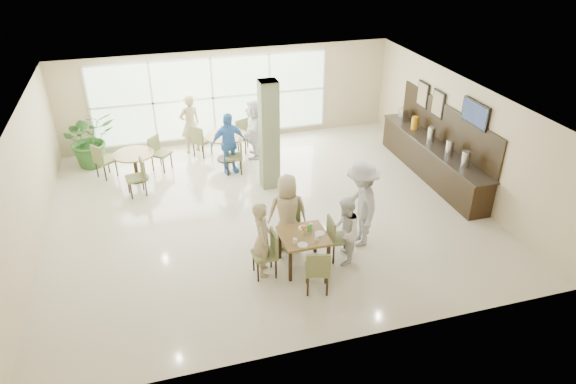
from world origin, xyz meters
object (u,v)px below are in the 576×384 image
object	(u,v)px
adult_a	(228,143)
adult_standing	(190,124)
buffet_counter	(432,157)
main_table	(304,239)
teen_far	(287,212)
potted_plant	(90,139)
round_table_right	(226,140)
teen_right	(345,231)
adult_b	(254,129)
round_table_left	(135,160)
teen_standing	(361,204)
teen_left	(262,239)

from	to	relation	value
adult_a	adult_standing	bearing A→B (deg)	103.46
buffet_counter	main_table	bearing A→B (deg)	-147.69
buffet_counter	adult_a	bearing A→B (deg)	161.33
teen_far	potted_plant	bearing A→B (deg)	-44.18
round_table_right	teen_right	xyz separation A→B (m)	(1.42, -5.49, 0.14)
potted_plant	adult_a	bearing A→B (deg)	-22.83
main_table	adult_b	xyz separation A→B (m)	(0.23, 5.43, 0.20)
teen_right	adult_standing	bearing A→B (deg)	-136.90
teen_right	round_table_right	bearing A→B (deg)	-142.64
buffet_counter	adult_standing	world-z (taller)	buffet_counter
main_table	adult_a	bearing A→B (deg)	98.15
round_table_left	teen_standing	bearing A→B (deg)	-44.16
teen_right	adult_a	size ratio (longest dim) A/B	0.86
teen_left	teen_far	world-z (taller)	teen_far
buffet_counter	teen_far	world-z (taller)	buffet_counter
round_table_right	adult_b	distance (m)	0.85
buffet_counter	teen_far	size ratio (longest dim) A/B	2.78
buffet_counter	teen_standing	xyz separation A→B (m)	(-3.10, -2.38, 0.41)
round_table_left	teen_standing	world-z (taller)	teen_standing
teen_standing	adult_b	distance (m)	5.09
buffet_counter	teen_left	xyz separation A→B (m)	(-5.34, -2.82, 0.24)
teen_left	buffet_counter	bearing A→B (deg)	-57.66
main_table	teen_standing	distance (m)	1.52
round_table_right	potted_plant	distance (m)	3.75
main_table	adult_standing	distance (m)	6.41
main_table	round_table_left	xyz separation A→B (m)	(-3.12, 4.87, -0.09)
teen_left	adult_standing	size ratio (longest dim) A/B	0.91
round_table_left	adult_standing	world-z (taller)	adult_standing
main_table	round_table_right	size ratio (longest dim) A/B	0.77
main_table	teen_far	size ratio (longest dim) A/B	0.54
teen_left	teen_standing	xyz separation A→B (m)	(2.23, 0.45, 0.17)
teen_far	teen_right	world-z (taller)	teen_far
teen_far	teen_standing	bearing A→B (deg)	177.68
round_table_left	adult_a	size ratio (longest dim) A/B	0.62
adult_standing	teen_far	bearing A→B (deg)	83.69
main_table	round_table_right	xyz separation A→B (m)	(-0.58, 5.43, -0.06)
buffet_counter	teen_standing	distance (m)	3.93
round_table_right	teen_left	size ratio (longest dim) A/B	0.75
potted_plant	teen_right	xyz separation A→B (m)	(5.10, -6.18, -0.06)
teen_standing	adult_b	bearing A→B (deg)	-160.70
adult_b	adult_standing	bearing A→B (deg)	-99.02
teen_far	adult_b	distance (m)	4.68
round_table_left	round_table_right	world-z (taller)	same
main_table	teen_standing	size ratio (longest dim) A/B	0.48
teen_right	teen_standing	size ratio (longest dim) A/B	0.76
main_table	round_table_right	world-z (taller)	same
teen_right	teen_far	bearing A→B (deg)	-107.63
adult_b	adult_standing	world-z (taller)	adult_standing
main_table	adult_b	world-z (taller)	adult_b
adult_b	round_table_left	bearing A→B (deg)	-64.22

